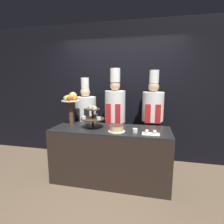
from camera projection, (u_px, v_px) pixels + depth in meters
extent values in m
plane|color=brown|center=(106.00, 192.00, 2.63)|extent=(14.00, 14.00, 0.00)
cube|color=black|center=(121.00, 93.00, 3.65)|extent=(10.00, 0.06, 2.80)
cube|color=black|center=(111.00, 155.00, 2.88)|extent=(1.89, 0.69, 0.86)
cube|color=black|center=(111.00, 129.00, 2.80)|extent=(1.89, 0.69, 0.03)
cylinder|color=#3D2819|center=(93.00, 127.00, 2.83)|extent=(0.17, 0.17, 0.02)
cylinder|color=#3D2819|center=(93.00, 118.00, 2.80)|extent=(0.04, 0.04, 0.32)
cylinder|color=#3D2819|center=(93.00, 119.00, 2.80)|extent=(0.38, 0.38, 0.02)
cylinder|color=#3D2819|center=(93.00, 109.00, 2.78)|extent=(0.24, 0.24, 0.02)
cylinder|color=silver|center=(96.00, 115.00, 2.94)|extent=(0.07, 0.07, 0.04)
cylinder|color=red|center=(96.00, 116.00, 2.94)|extent=(0.06, 0.06, 0.03)
cylinder|color=silver|center=(84.00, 118.00, 2.76)|extent=(0.07, 0.07, 0.04)
cylinder|color=beige|center=(84.00, 118.00, 2.76)|extent=(0.06, 0.06, 0.03)
cylinder|color=silver|center=(99.00, 118.00, 2.70)|extent=(0.07, 0.07, 0.04)
cylinder|color=green|center=(99.00, 119.00, 2.70)|extent=(0.06, 0.06, 0.03)
cylinder|color=white|center=(91.00, 107.00, 2.83)|extent=(0.07, 0.07, 0.04)
cylinder|color=white|center=(95.00, 108.00, 2.71)|extent=(0.07, 0.07, 0.04)
cylinder|color=brown|center=(71.00, 113.00, 3.00)|extent=(0.08, 0.08, 0.41)
cylinder|color=white|center=(70.00, 101.00, 2.97)|extent=(0.30, 0.30, 0.01)
sphere|color=orange|center=(75.00, 98.00, 2.96)|extent=(0.10, 0.10, 0.10)
sphere|color=#ADC160|center=(73.00, 96.00, 3.02)|extent=(0.14, 0.14, 0.14)
sphere|color=orange|center=(68.00, 97.00, 3.01)|extent=(0.09, 0.09, 0.09)
sphere|color=#84B742|center=(66.00, 98.00, 2.93)|extent=(0.08, 0.08, 0.08)
sphere|color=red|center=(69.00, 99.00, 2.89)|extent=(0.07, 0.07, 0.07)
cylinder|color=white|center=(117.00, 131.00, 2.63)|extent=(0.25, 0.25, 0.01)
cylinder|color=#E0BC89|center=(117.00, 128.00, 2.63)|extent=(0.20, 0.20, 0.08)
cylinder|color=#472819|center=(117.00, 125.00, 2.62)|extent=(0.20, 0.20, 0.01)
cylinder|color=white|center=(135.00, 131.00, 2.57)|extent=(0.07, 0.07, 0.06)
cube|color=white|center=(151.00, 134.00, 2.50)|extent=(0.25, 0.15, 0.01)
cube|color=silver|center=(147.00, 133.00, 2.48)|extent=(0.04, 0.04, 0.04)
cube|color=silver|center=(155.00, 133.00, 2.45)|extent=(0.04, 0.04, 0.04)
cube|color=silver|center=(147.00, 131.00, 2.54)|extent=(0.04, 0.04, 0.04)
cube|color=silver|center=(155.00, 132.00, 2.51)|extent=(0.04, 0.04, 0.04)
cube|color=#38332D|center=(87.00, 142.00, 3.59)|extent=(0.31, 0.17, 0.81)
cylinder|color=silver|center=(86.00, 110.00, 3.48)|extent=(0.41, 0.41, 0.52)
cube|color=black|center=(82.00, 117.00, 3.31)|extent=(0.29, 0.01, 0.34)
sphere|color=#DBB28E|center=(85.00, 92.00, 3.41)|extent=(0.19, 0.19, 0.19)
cylinder|color=white|center=(85.00, 83.00, 3.38)|extent=(0.16, 0.16, 0.22)
cube|color=#28282D|center=(115.00, 143.00, 3.46)|extent=(0.29, 0.16, 0.86)
cylinder|color=white|center=(115.00, 106.00, 3.33)|extent=(0.39, 0.39, 0.60)
cube|color=red|center=(113.00, 114.00, 3.18)|extent=(0.27, 0.01, 0.38)
sphere|color=tan|center=(115.00, 86.00, 3.26)|extent=(0.19, 0.19, 0.19)
cylinder|color=white|center=(115.00, 75.00, 3.23)|extent=(0.18, 0.18, 0.26)
cube|color=#38332D|center=(151.00, 144.00, 3.31)|extent=(0.29, 0.16, 0.92)
cylinder|color=white|center=(153.00, 106.00, 3.18)|extent=(0.38, 0.38, 0.52)
cube|color=red|center=(153.00, 114.00, 3.02)|extent=(0.27, 0.01, 0.34)
sphere|color=tan|center=(154.00, 87.00, 3.12)|extent=(0.19, 0.19, 0.19)
cylinder|color=white|center=(154.00, 77.00, 3.09)|extent=(0.17, 0.17, 0.23)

